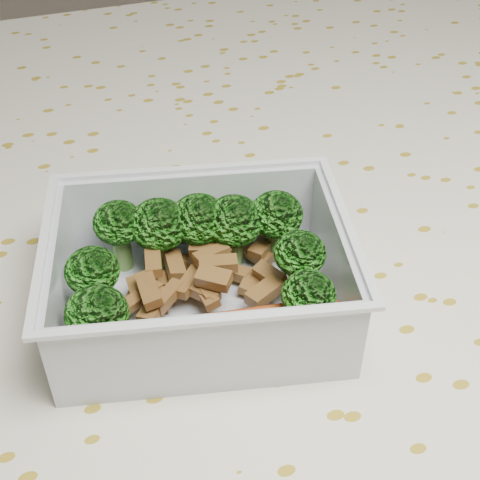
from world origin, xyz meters
name	(u,v)px	position (x,y,z in m)	size (l,w,h in m)	color
dining_table	(236,360)	(0.00, 0.00, 0.67)	(1.40, 0.90, 0.75)	brown
tablecloth	(236,312)	(0.00, 0.00, 0.72)	(1.46, 0.96, 0.19)	beige
lunch_container	(201,285)	(-0.03, -0.03, 0.78)	(0.20, 0.17, 0.06)	silver
broccoli_florets	(197,246)	(-0.03, -0.01, 0.79)	(0.15, 0.13, 0.05)	#608C3F
meat_pile	(199,277)	(-0.03, -0.02, 0.77)	(0.11, 0.07, 0.03)	brown
sausage	(213,333)	(-0.04, -0.06, 0.78)	(0.15, 0.04, 0.02)	#AD4519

